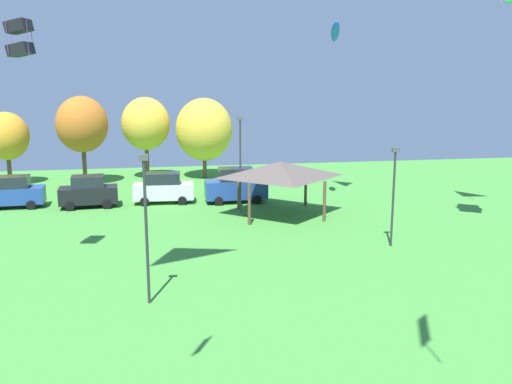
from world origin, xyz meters
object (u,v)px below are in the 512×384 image
object	(u,v)px
park_pavilion	(280,169)
treeline_tree_4	(204,130)
kite_flying_5	(20,38)
parked_car_rightmost_in_row	(236,186)
kite_flying_3	(335,31)
treeline_tree_3	(146,124)
light_post_0	(240,161)
parked_car_leftmost	(12,192)
treeline_tree_2	(82,125)
treeline_tree_1	(6,136)
parked_car_third_from_left	(164,188)
light_post_2	(146,221)
parked_car_second_from_left	(89,192)
light_post_1	(394,190)

from	to	relation	value
park_pavilion	treeline_tree_4	world-z (taller)	treeline_tree_4
kite_flying_5	parked_car_rightmost_in_row	distance (m)	19.83
kite_flying_3	treeline_tree_3	xyz separation A→B (m)	(-13.07, 13.98, -7.06)
light_post_0	parked_car_leftmost	bearing A→B (deg)	160.61
light_post_0	treeline_tree_2	xyz separation A→B (m)	(-11.49, 13.91, 1.51)
treeline_tree_3	parked_car_leftmost	bearing A→B (deg)	-131.07
kite_flying_5	treeline_tree_1	xyz separation A→B (m)	(-6.94, 23.83, -6.31)
parked_car_third_from_left	park_pavilion	distance (m)	9.31
light_post_2	treeline_tree_2	size ratio (longest dim) A/B	0.79
park_pavilion	parked_car_second_from_left	bearing A→B (deg)	159.61
treeline_tree_3	parked_car_rightmost_in_row	bearing A→B (deg)	-60.64
kite_flying_5	parked_car_second_from_left	world-z (taller)	kite_flying_5
parked_car_third_from_left	light_post_0	world-z (taller)	light_post_0
light_post_1	treeline_tree_1	bearing A→B (deg)	137.43
parked_car_third_from_left	treeline_tree_3	distance (m)	11.67
treeline_tree_1	treeline_tree_2	xyz separation A→B (m)	(6.35, -0.86, 0.97)
light_post_1	treeline_tree_2	world-z (taller)	treeline_tree_2
parked_car_second_from_left	treeline_tree_2	world-z (taller)	treeline_tree_2
parked_car_leftmost	parked_car_rightmost_in_row	bearing A→B (deg)	-6.63
parked_car_second_from_left	parked_car_leftmost	bearing A→B (deg)	168.05
parked_car_second_from_left	treeline_tree_3	distance (m)	12.59
parked_car_second_from_left	kite_flying_3	bearing A→B (deg)	-13.26
kite_flying_5	parked_car_second_from_left	distance (m)	16.71
parked_car_third_from_left	light_post_2	size ratio (longest dim) A/B	0.74
kite_flying_5	treeline_tree_4	bearing A→B (deg)	67.89
light_post_0	kite_flying_3	bearing A→B (deg)	16.50
light_post_2	treeline_tree_1	world-z (taller)	treeline_tree_1
kite_flying_3	kite_flying_5	bearing A→B (deg)	-148.01
parked_car_second_from_left	light_post_0	bearing A→B (deg)	-29.21
kite_flying_5	park_pavilion	world-z (taller)	kite_flying_5
parked_car_leftmost	treeline_tree_2	world-z (taller)	treeline_tree_2
treeline_tree_2	park_pavilion	bearing A→B (deg)	-44.66
treeline_tree_3	treeline_tree_1	bearing A→B (deg)	-173.90
kite_flying_3	treeline_tree_1	size ratio (longest dim) A/B	0.41
kite_flying_3	parked_car_third_from_left	world-z (taller)	kite_flying_3
light_post_1	treeline_tree_3	size ratio (longest dim) A/B	0.72
treeline_tree_1	light_post_2	bearing A→B (deg)	-67.03
kite_flying_5	treeline_tree_3	size ratio (longest dim) A/B	0.21
light_post_1	parked_car_second_from_left	bearing A→B (deg)	143.38
parked_car_third_from_left	treeline_tree_2	xyz separation A→B (m)	(-6.58, 8.82, 4.08)
treeline_tree_3	parked_car_second_from_left	bearing A→B (deg)	-109.36
parked_car_second_from_left	light_post_2	distance (m)	18.91
parked_car_leftmost	treeline_tree_2	bearing A→B (deg)	62.31
parked_car_leftmost	park_pavilion	size ratio (longest dim) A/B	0.69
park_pavilion	light_post_0	bearing A→B (deg)	179.34
kite_flying_3	park_pavilion	size ratio (longest dim) A/B	0.41
park_pavilion	treeline_tree_2	world-z (taller)	treeline_tree_2
kite_flying_5	parked_car_leftmost	distance (m)	17.86
parked_car_third_from_left	light_post_1	size ratio (longest dim) A/B	0.83
kite_flying_3	parked_car_rightmost_in_row	xyz separation A→B (m)	(-6.52, 2.34, -10.83)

